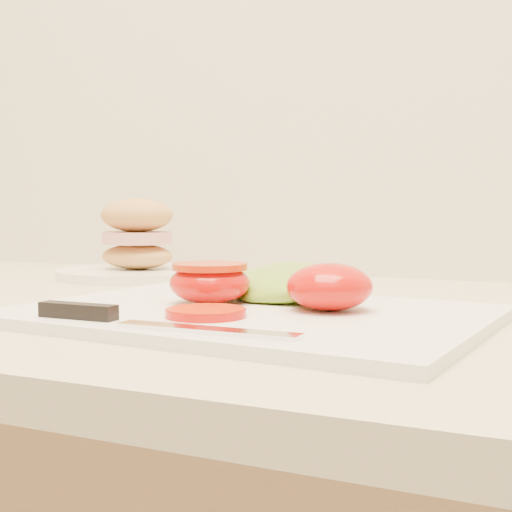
% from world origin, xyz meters
% --- Properties ---
extents(cutting_board, '(0.41, 0.31, 0.01)m').
position_xyz_m(cutting_board, '(-0.52, 1.59, 0.94)').
color(cutting_board, white).
rests_on(cutting_board, counter).
extents(tomato_half_dome, '(0.07, 0.07, 0.04)m').
position_xyz_m(tomato_half_dome, '(-0.45, 1.61, 0.96)').
color(tomato_half_dome, red).
rests_on(tomato_half_dome, cutting_board).
extents(tomato_half_cut, '(0.07, 0.07, 0.04)m').
position_xyz_m(tomato_half_cut, '(-0.57, 1.60, 0.96)').
color(tomato_half_cut, red).
rests_on(tomato_half_cut, cutting_board).
extents(tomato_slice_0, '(0.06, 0.06, 0.01)m').
position_xyz_m(tomato_slice_0, '(-0.53, 1.53, 0.94)').
color(tomato_slice_0, red).
rests_on(tomato_slice_0, cutting_board).
extents(tomato_slice_1, '(0.05, 0.05, 0.01)m').
position_xyz_m(tomato_slice_1, '(-0.54, 1.54, 0.94)').
color(tomato_slice_1, red).
rests_on(tomato_slice_1, cutting_board).
extents(lettuce_leaf_0, '(0.18, 0.17, 0.03)m').
position_xyz_m(lettuce_leaf_0, '(-0.53, 1.67, 0.95)').
color(lettuce_leaf_0, '#82AD2D').
rests_on(lettuce_leaf_0, cutting_board).
extents(knife, '(0.22, 0.03, 0.01)m').
position_xyz_m(knife, '(-0.57, 1.48, 0.94)').
color(knife, silver).
rests_on(knife, cutting_board).
extents(sandwich_plate, '(0.22, 0.22, 0.11)m').
position_xyz_m(sandwich_plate, '(-0.82, 1.86, 0.97)').
color(sandwich_plate, white).
rests_on(sandwich_plate, counter).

